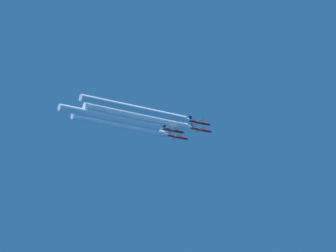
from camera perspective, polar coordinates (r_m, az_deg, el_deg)
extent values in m
cylinder|color=red|center=(610.33, 1.48, -0.17)|extent=(1.22, 10.57, 1.22)
cone|color=navy|center=(613.41, 1.97, -0.27)|extent=(1.16, 1.78, 1.16)
ellipsoid|color=#332D14|center=(611.67, 1.66, -0.16)|extent=(0.67, 2.45, 0.55)
cube|color=silver|center=(610.04, 1.44, -0.17)|extent=(8.90, 2.11, 0.13)
cube|color=silver|center=(607.97, 1.10, -0.09)|extent=(3.78, 1.22, 0.13)
cube|color=navy|center=(608.56, 1.10, 0.05)|extent=(0.11, 1.45, 1.89)
cylinder|color=black|center=(607.59, 1.03, -0.08)|extent=(0.92, 0.67, 0.92)
cylinder|color=red|center=(614.27, 0.41, -0.50)|extent=(1.22, 10.57, 1.22)
cone|color=navy|center=(617.26, 0.90, -0.60)|extent=(1.16, 1.78, 1.16)
ellipsoid|color=#332D14|center=(615.57, 0.59, -0.49)|extent=(0.67, 2.45, 0.55)
cube|color=silver|center=(613.98, 0.36, -0.50)|extent=(8.90, 2.11, 0.13)
cube|color=silver|center=(611.98, 0.02, -0.42)|extent=(3.78, 1.22, 0.13)
cube|color=navy|center=(612.56, 0.03, -0.29)|extent=(0.11, 1.45, 1.89)
cylinder|color=black|center=(611.62, -0.04, -0.41)|extent=(0.92, 0.67, 0.92)
cylinder|color=red|center=(596.41, 1.41, 0.16)|extent=(1.22, 10.57, 1.22)
cone|color=navy|center=(599.48, 1.92, 0.06)|extent=(1.16, 1.78, 1.16)
ellipsoid|color=#332D14|center=(597.74, 1.60, 0.17)|extent=(0.67, 2.45, 0.55)
cube|color=silver|center=(596.11, 1.37, 0.16)|extent=(8.90, 2.11, 0.13)
cube|color=silver|center=(594.05, 1.02, 0.25)|extent=(3.78, 1.22, 0.13)
cube|color=navy|center=(594.65, 1.03, 0.38)|extent=(0.11, 1.45, 1.89)
cylinder|color=black|center=(593.68, 0.96, 0.26)|extent=(0.92, 0.67, 0.92)
cylinder|color=red|center=(601.35, 0.21, -0.21)|extent=(1.22, 10.57, 1.22)
cone|color=navy|center=(604.32, 0.71, -0.31)|extent=(1.16, 1.78, 1.16)
ellipsoid|color=#332D14|center=(602.65, 0.40, -0.20)|extent=(0.67, 2.45, 0.55)
cube|color=silver|center=(601.07, 0.17, -0.21)|extent=(8.90, 2.11, 0.13)
cube|color=silver|center=(599.08, -0.19, -0.13)|extent=(3.78, 1.22, 0.13)
cube|color=navy|center=(599.67, -0.18, 0.01)|extent=(0.11, 1.45, 1.89)
cylinder|color=black|center=(598.72, -0.25, -0.11)|extent=(0.92, 0.67, 0.92)
cylinder|color=white|center=(596.11, -0.96, 0.34)|extent=(1.82, 48.49, 1.82)
cylinder|color=white|center=(593.47, -1.45, 0.44)|extent=(3.46, 55.76, 3.46)
cylinder|color=white|center=(601.64, -1.83, -0.05)|extent=(1.82, 43.38, 1.82)
cylinder|color=white|center=(599.34, -2.26, 0.04)|extent=(3.46, 49.89, 3.46)
cylinder|color=white|center=(582.33, -1.07, 0.69)|extent=(1.82, 48.18, 1.82)
cylinder|color=white|center=(579.72, -1.57, 0.79)|extent=(3.46, 55.41, 3.46)
cylinder|color=white|center=(588.25, -2.19, 0.29)|extent=(1.82, 46.03, 1.82)
cylinder|color=white|center=(585.85, -2.67, 0.38)|extent=(3.46, 52.94, 3.46)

